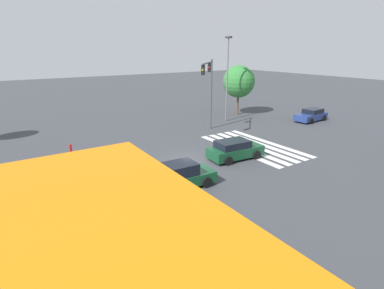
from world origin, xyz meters
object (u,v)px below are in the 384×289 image
car_1 (181,176)px  car_2 (235,150)px  traffic_signal_mast (209,82)px  pedestrian (158,217)px  street_light_pole_a (227,73)px  car_3 (311,115)px  tree_corner_c (239,82)px  fire_hydrant (71,149)px

car_1 → car_2: size_ratio=0.96×
traffic_signal_mast → car_2: traffic_signal_mast is taller
pedestrian → street_light_pole_a: (15.90, -17.04, 4.55)m
traffic_signal_mast → car_2: size_ratio=1.61×
car_3 → car_1: bearing=13.1°
tree_corner_c → car_2: bearing=137.7°
car_2 → car_3: bearing=20.8°
car_1 → tree_corner_c: 22.57m
traffic_signal_mast → fire_hydrant: size_ratio=8.25×
traffic_signal_mast → street_light_pole_a: 5.60m
street_light_pole_a → fire_hydrant: bearing=97.1°
fire_hydrant → traffic_signal_mast: bearing=-93.3°
traffic_signal_mast → fire_hydrant: 13.92m
traffic_signal_mast → car_1: bearing=1.2°
pedestrian → fire_hydrant: size_ratio=1.98×
car_1 → fire_hydrant: size_ratio=4.93×
car_2 → car_3: size_ratio=1.00×
car_1 → tree_corner_c: bearing=42.8°
street_light_pole_a → fire_hydrant: size_ratio=10.89×
car_1 → street_light_pole_a: size_ratio=0.45×
pedestrian → street_light_pole_a: size_ratio=0.18×
car_3 → fire_hydrant: 26.37m
pedestrian → car_3: bearing=-25.3°
tree_corner_c → fire_hydrant: size_ratio=7.16×
car_1 → pedestrian: (-3.69, 3.47, 0.25)m
traffic_signal_mast → car_1: traffic_signal_mast is taller
traffic_signal_mast → car_1: 13.51m
car_1 → car_2: (1.99, -6.01, 0.01)m
car_2 → tree_corner_c: (12.25, -11.15, 3.44)m
traffic_signal_mast → fire_hydrant: (0.76, 13.13, -4.58)m
car_3 → street_light_pole_a: 11.09m
fire_hydrant → car_3: bearing=-97.2°
car_2 → fire_hydrant: bearing=146.4°
car_2 → tree_corner_c: tree_corner_c is taller
car_2 → car_1: bearing=-157.3°
car_2 → street_light_pole_a: size_ratio=0.47×
pedestrian → fire_hydrant: bearing=45.8°
tree_corner_c → fire_hydrant: (-4.24, 21.44, -3.73)m
car_2 → pedestrian: bearing=-144.7°
traffic_signal_mast → pedestrian: bearing=1.4°
car_2 → traffic_signal_mast: bearing=72.9°
traffic_signal_mast → tree_corner_c: (5.00, -8.31, -0.84)m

